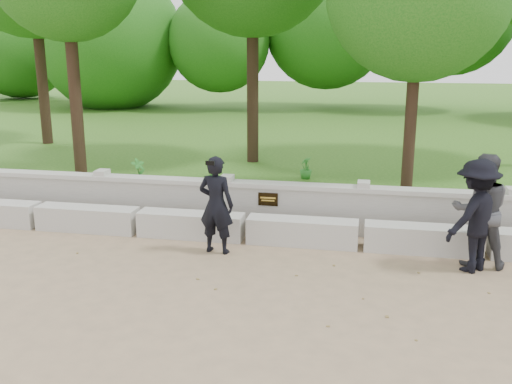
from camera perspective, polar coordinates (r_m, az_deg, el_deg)
ground at (r=8.37m, az=-3.82°, el=-9.04°), size 80.00×80.00×0.00m
lawn at (r=21.75m, az=5.72°, el=5.79°), size 40.00×22.00×0.25m
concrete_bench at (r=10.02m, az=-1.05°, el=-3.65°), size 11.90×0.45×0.45m
parapet_wall at (r=10.61m, az=-0.26°, el=-1.28°), size 12.50×0.35×0.90m
man_main at (r=9.32m, az=-4.00°, el=-1.29°), size 0.64×0.58×1.63m
visitor_left at (r=9.35m, az=21.58°, el=-1.75°), size 0.88×0.69×1.78m
visitor_mid at (r=9.13m, az=21.13°, el=-2.23°), size 1.25×1.23×1.73m
shrub_a at (r=13.11m, az=-11.67°, el=1.94°), size 0.38×0.41×0.65m
shrub_b at (r=12.91m, az=-4.33°, el=1.85°), size 0.40×0.41×0.58m
shrub_d at (r=13.67m, az=5.01°, el=2.42°), size 0.36×0.38×0.53m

